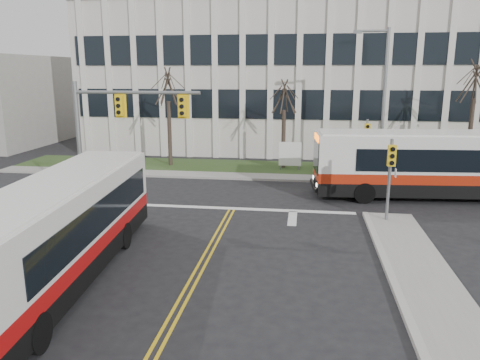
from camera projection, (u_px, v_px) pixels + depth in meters
name	position (u px, v px, depth m)	size (l,w,h in m)	color
ground	(194.00, 280.00, 15.29)	(120.00, 120.00, 0.00)	black
sidewalk_cross	(328.00, 179.00, 29.26)	(44.00, 1.60, 0.14)	#9E9B93
building_lawn	(327.00, 170.00, 31.96)	(44.00, 5.00, 0.12)	#31491F
office_building	(324.00, 79.00, 42.18)	(40.00, 16.00, 12.00)	beige
mast_arm_signal	(111.00, 123.00, 21.98)	(6.11, 0.38, 6.20)	slate
signal_pole_near	(390.00, 169.00, 20.40)	(0.34, 0.39, 3.80)	slate
signal_pole_far	(366.00, 141.00, 28.60)	(0.34, 0.39, 3.80)	slate
streetlight	(381.00, 96.00, 28.65)	(2.15, 0.25, 9.20)	slate
directory_sign	(290.00, 154.00, 31.56)	(1.50, 0.12, 2.00)	slate
tree_left	(168.00, 88.00, 32.20)	(1.80, 1.80, 7.70)	#42352B
tree_mid	(284.00, 98.00, 31.46)	(1.80, 1.80, 6.82)	#42352B
tree_right	(475.00, 83.00, 29.42)	(1.80, 1.80, 8.25)	#42352B
bus_main	(56.00, 235.00, 14.79)	(2.62, 12.08, 3.22)	silver
bus_cross	(440.00, 166.00, 24.77)	(2.82, 13.04, 3.48)	silver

